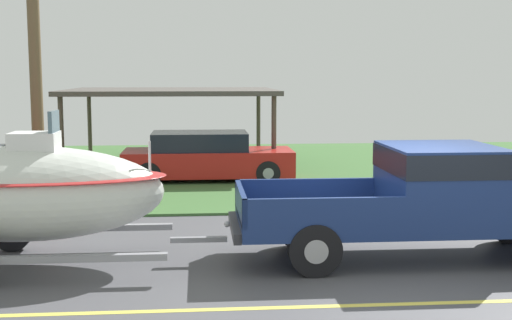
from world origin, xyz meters
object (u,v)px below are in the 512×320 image
object	(u,v)px
boat_on_trailer	(21,193)
parked_sedan_near	(206,157)
pickup_truck_towing	(438,196)
carport_awning	(172,93)

from	to	relation	value
boat_on_trailer	parked_sedan_near	distance (m)	8.80
pickup_truck_towing	parked_sedan_near	bearing A→B (deg)	113.80
carport_awning	pickup_truck_towing	bearing A→B (deg)	-66.86
boat_on_trailer	pickup_truck_towing	bearing A→B (deg)	0.00
carport_awning	parked_sedan_near	bearing A→B (deg)	-68.96
boat_on_trailer	carport_awning	world-z (taller)	carport_awning
boat_on_trailer	carport_awning	distance (m)	11.17
pickup_truck_towing	parked_sedan_near	xyz separation A→B (m)	(-3.65, 8.28, -0.36)
boat_on_trailer	parked_sedan_near	bearing A→B (deg)	70.43
pickup_truck_towing	parked_sedan_near	distance (m)	9.05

